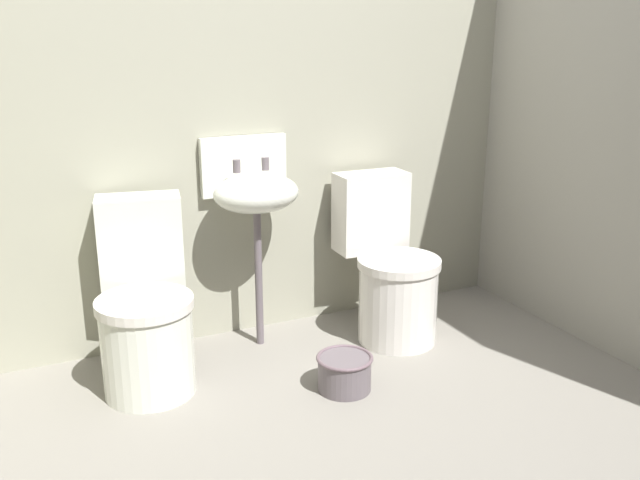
# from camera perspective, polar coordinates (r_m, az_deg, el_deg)

# --- Properties ---
(ground_plane) EXTENTS (3.25, 2.61, 0.08)m
(ground_plane) POSITION_cam_1_polar(r_m,az_deg,el_deg) (2.79, 2.52, -16.27)
(ground_plane) COLOR gray
(wall_back) EXTENTS (3.25, 0.10, 2.26)m
(wall_back) POSITION_cam_1_polar(r_m,az_deg,el_deg) (3.41, -6.40, 10.90)
(wall_back) COLOR #9B9985
(wall_back) RESTS_ON ground
(toilet_left) EXTENTS (0.49, 0.65, 0.78)m
(toilet_left) POSITION_cam_1_polar(r_m,az_deg,el_deg) (3.09, -13.92, -5.74)
(toilet_left) COLOR silver
(toilet_left) RESTS_ON ground
(toilet_right) EXTENTS (0.41, 0.60, 0.78)m
(toilet_right) POSITION_cam_1_polar(r_m,az_deg,el_deg) (3.49, 5.64, -2.63)
(toilet_right) COLOR silver
(toilet_right) RESTS_ON ground
(sink) EXTENTS (0.42, 0.35, 0.99)m
(sink) POSITION_cam_1_polar(r_m,az_deg,el_deg) (3.27, -5.33, 3.97)
(sink) COLOR #61575D
(sink) RESTS_ON ground
(bucket) EXTENTS (0.24, 0.24, 0.15)m
(bucket) POSITION_cam_1_polar(r_m,az_deg,el_deg) (3.04, 1.99, -10.59)
(bucket) COLOR #61575D
(bucket) RESTS_ON ground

